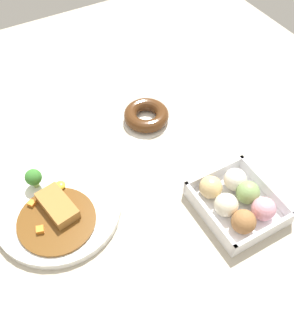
# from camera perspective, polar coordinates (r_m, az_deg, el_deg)

# --- Properties ---
(ground_plane) EXTENTS (1.60, 1.60, 0.00)m
(ground_plane) POSITION_cam_1_polar(r_m,az_deg,el_deg) (0.87, -3.97, -3.23)
(ground_plane) COLOR #B2A893
(curry_plate) EXTENTS (0.28, 0.28, 0.07)m
(curry_plate) POSITION_cam_1_polar(r_m,az_deg,el_deg) (0.85, -13.51, -5.96)
(curry_plate) COLOR white
(curry_plate) RESTS_ON ground_plane
(donut_box) EXTENTS (0.18, 0.16, 0.06)m
(donut_box) POSITION_cam_1_polar(r_m,az_deg,el_deg) (0.84, 13.55, -4.91)
(donut_box) COLOR white
(donut_box) RESTS_ON ground_plane
(chocolate_ring_donut) EXTENTS (0.13, 0.13, 0.04)m
(chocolate_ring_donut) POSITION_cam_1_polar(r_m,az_deg,el_deg) (1.00, -0.11, 7.98)
(chocolate_ring_donut) COLOR white
(chocolate_ring_donut) RESTS_ON ground_plane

